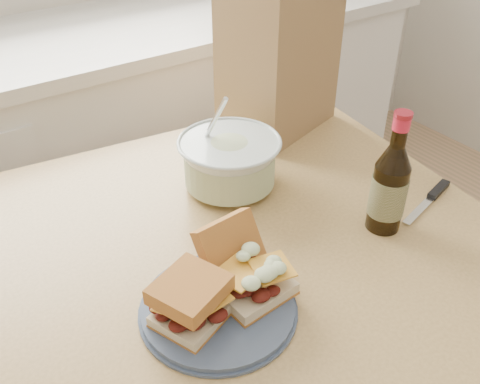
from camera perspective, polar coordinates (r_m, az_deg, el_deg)
cabinet_run at (r=1.96m, az=-15.60°, el=2.82°), size 2.50×0.64×0.94m
dining_table at (r=1.10m, az=1.30°, el=-10.19°), size 1.09×1.09×0.81m
plate at (r=0.89m, az=-2.35°, el=-12.25°), size 0.25×0.25×0.02m
sandwich_left at (r=0.84m, az=-5.29°, el=-11.46°), size 0.13×0.13×0.08m
sandwich_right at (r=0.90m, az=0.47°, el=-8.14°), size 0.13×0.17×0.10m
coleslaw_bowl at (r=1.14m, az=-1.12°, el=3.00°), size 0.22×0.22×0.22m
beer_bottle at (r=1.04m, az=15.65°, el=0.52°), size 0.07×0.07×0.25m
knife at (r=1.21m, az=19.96°, el=-0.28°), size 0.19×0.06×0.01m
paper_bag at (r=1.35m, az=4.21°, el=14.12°), size 0.32×0.25×0.37m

